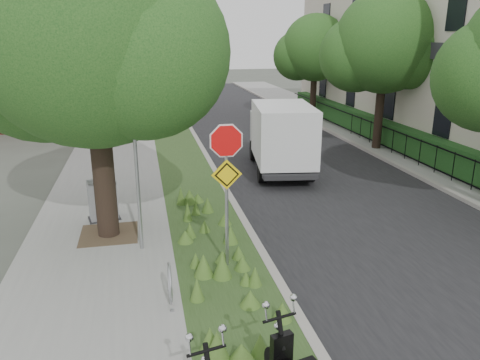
% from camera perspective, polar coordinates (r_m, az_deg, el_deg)
% --- Properties ---
extents(ground, '(120.00, 120.00, 0.00)m').
position_cam_1_polar(ground, '(10.18, 7.01, -11.56)').
color(ground, '#4C5147').
rests_on(ground, ground).
extents(sidewalk_near, '(3.50, 60.00, 0.12)m').
position_cam_1_polar(sidewalk_near, '(19.06, -15.26, 2.04)').
color(sidewalk_near, gray).
rests_on(sidewalk_near, ground).
extents(verge, '(2.00, 60.00, 0.12)m').
position_cam_1_polar(verge, '(19.08, -7.00, 2.54)').
color(verge, '#2C451D').
rests_on(verge, ground).
extents(kerb_near, '(0.20, 60.00, 0.13)m').
position_cam_1_polar(kerb_near, '(19.18, -4.02, 2.73)').
color(kerb_near, '#9E9991').
rests_on(kerb_near, ground).
extents(road, '(7.00, 60.00, 0.01)m').
position_cam_1_polar(road, '(19.96, 5.99, 3.08)').
color(road, black).
rests_on(road, ground).
extents(kerb_far, '(0.20, 60.00, 0.13)m').
position_cam_1_polar(kerb_far, '(21.27, 15.03, 3.63)').
color(kerb_far, '#9E9991').
rests_on(kerb_far, ground).
extents(footpath_far, '(3.20, 60.00, 0.12)m').
position_cam_1_polar(footpath_far, '(22.08, 18.98, 3.76)').
color(footpath_far, gray).
rests_on(footpath_far, ground).
extents(street_tree_main, '(6.21, 5.54, 7.66)m').
position_cam_1_polar(street_tree_main, '(11.30, -18.06, 16.06)').
color(street_tree_main, black).
rests_on(street_tree_main, ground).
extents(bare_post, '(0.08, 0.08, 4.00)m').
position_cam_1_polar(bare_post, '(10.57, -12.51, 1.69)').
color(bare_post, '#A5A8AD').
rests_on(bare_post, ground).
extents(bike_hoop, '(0.06, 0.78, 0.77)m').
position_cam_1_polar(bike_hoop, '(8.96, -8.55, -12.30)').
color(bike_hoop, '#A5A8AD').
rests_on(bike_hoop, ground).
extents(sign_assembly, '(0.94, 0.08, 3.22)m').
position_cam_1_polar(sign_assembly, '(9.48, -1.66, 1.60)').
color(sign_assembly, '#A5A8AD').
rests_on(sign_assembly, ground).
extents(fence_far, '(0.04, 24.00, 1.00)m').
position_cam_1_polar(fence_far, '(21.46, 16.83, 5.26)').
color(fence_far, black).
rests_on(fence_far, ground).
extents(hedge_far, '(1.00, 24.00, 1.10)m').
position_cam_1_polar(hedge_far, '(21.80, 18.45, 5.29)').
color(hedge_far, '#174117').
rests_on(hedge_far, footpath_far).
extents(terrace_houses, '(7.40, 26.40, 8.20)m').
position_cam_1_polar(terrace_houses, '(23.44, 27.14, 13.72)').
color(terrace_houses, beige).
rests_on(terrace_houses, ground).
extents(brick_building, '(9.40, 10.40, 8.30)m').
position_cam_1_polar(brick_building, '(31.08, -24.84, 14.57)').
color(brick_building, maroon).
rests_on(brick_building, ground).
extents(far_tree_b, '(4.83, 4.31, 6.56)m').
position_cam_1_polar(far_tree_b, '(20.96, 17.02, 15.19)').
color(far_tree_b, black).
rests_on(far_tree_b, ground).
extents(far_tree_c, '(4.37, 3.89, 5.93)m').
position_cam_1_polar(far_tree_c, '(28.27, 9.01, 15.25)').
color(far_tree_c, black).
rests_on(far_tree_c, ground).
extents(box_truck, '(2.51, 4.98, 2.16)m').
position_cam_1_polar(box_truck, '(17.15, 5.03, 5.56)').
color(box_truck, '#262628').
rests_on(box_truck, ground).
extents(utility_cabinet, '(0.90, 0.69, 1.08)m').
position_cam_1_polar(utility_cabinet, '(13.04, -16.37, -2.45)').
color(utility_cabinet, '#262628').
rests_on(utility_cabinet, ground).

